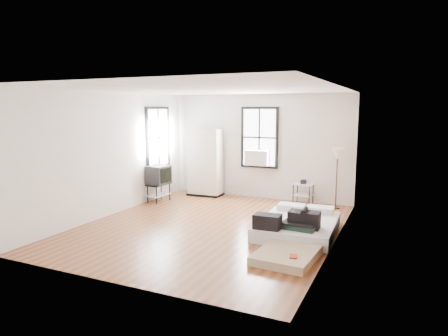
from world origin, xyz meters
The scene contains 8 objects.
ground centered at (0.00, 0.00, 0.00)m, with size 6.00×6.00×0.00m, color #602E19.
room_shell centered at (0.23, 0.36, 1.74)m, with size 5.02×6.02×2.80m.
mattress_main centered at (1.75, 0.30, 0.17)m, with size 1.51×1.99×0.62m.
mattress_bare centered at (1.94, -0.68, 0.11)m, with size 1.00×1.76×0.37m.
wardrobe centered at (-1.48, 2.65, 0.93)m, with size 0.97×0.59×1.86m.
side_table centered at (1.28, 2.72, 0.42)m, with size 0.50×0.42×0.63m.
floor_lamp centered at (2.11, 2.62, 1.26)m, with size 0.32×0.32×1.49m.
tv_stand centered at (-2.21, 1.43, 0.68)m, with size 0.51×0.70×0.95m.
Camera 1 is at (3.57, -7.16, 2.41)m, focal length 32.00 mm.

